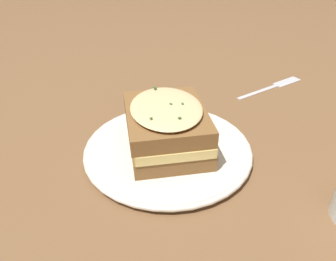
% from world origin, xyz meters
% --- Properties ---
extents(ground_plane, '(2.40, 2.40, 0.00)m').
position_xyz_m(ground_plane, '(0.00, 0.00, 0.00)').
color(ground_plane, brown).
extents(dinner_plate, '(0.26, 0.26, 0.01)m').
position_xyz_m(dinner_plate, '(-0.01, -0.00, 0.01)').
color(dinner_plate, silver).
rests_on(dinner_plate, ground_plane).
extents(sandwich, '(0.13, 0.16, 0.08)m').
position_xyz_m(sandwich, '(-0.01, 0.00, 0.05)').
color(sandwich, brown).
rests_on(sandwich, dinner_plate).
extents(fork, '(0.16, 0.10, 0.00)m').
position_xyz_m(fork, '(0.24, 0.23, 0.00)').
color(fork, silver).
rests_on(fork, ground_plane).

